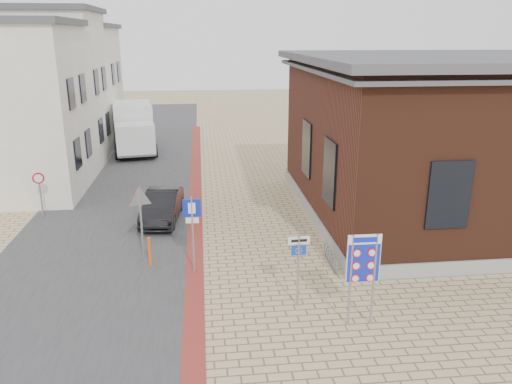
{
  "coord_description": "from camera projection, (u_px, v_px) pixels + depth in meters",
  "views": [
    {
      "loc": [
        -1.63,
        -13.05,
        7.56
      ],
      "look_at": [
        0.25,
        3.84,
        2.2
      ],
      "focal_mm": 35.0,
      "sensor_mm": 36.0,
      "label": 1
    }
  ],
  "objects": [
    {
      "name": "yield_sign",
      "position": [
        140.0,
        204.0,
        17.13
      ],
      "size": [
        0.9,
        0.34,
        2.62
      ],
      "rotation": [
        0.0,
        0.0,
        0.31
      ],
      "color": "gray",
      "rests_on": "ground"
    },
    {
      "name": "box_truck",
      "position": [
        134.0,
        128.0,
        33.27
      ],
      "size": [
        3.34,
        6.39,
        3.18
      ],
      "rotation": [
        0.0,
        0.0,
        0.16
      ],
      "color": "slate",
      "rests_on": "ground"
    },
    {
      "name": "townhouse_mid",
      "position": [
        40.0,
        88.0,
        29.34
      ],
      "size": [
        7.4,
        6.4,
        9.1
      ],
      "color": "silver",
      "rests_on": "ground"
    },
    {
      "name": "brick_building",
      "position": [
        450.0,
        135.0,
        21.35
      ],
      "size": [
        13.0,
        13.0,
        6.8
      ],
      "color": "gray",
      "rests_on": "ground"
    },
    {
      "name": "road_strip",
      "position": [
        134.0,
        173.0,
        28.45
      ],
      "size": [
        7.0,
        60.0,
        0.02
      ],
      "primitive_type": "cube",
      "color": "#38383A",
      "rests_on": "ground"
    },
    {
      "name": "bike_rack",
      "position": [
        331.0,
        258.0,
        17.1
      ],
      "size": [
        0.08,
        1.8,
        0.6
      ],
      "color": "slate",
      "rests_on": "ground"
    },
    {
      "name": "border_sign",
      "position": [
        363.0,
        261.0,
        13.09
      ],
      "size": [
        0.9,
        0.08,
        2.64
      ],
      "rotation": [
        0.0,
        0.0,
        -0.01
      ],
      "color": "gray",
      "rests_on": "ground"
    },
    {
      "name": "essen_sign",
      "position": [
        298.0,
        258.0,
        14.13
      ],
      "size": [
        0.63,
        0.07,
        2.32
      ],
      "rotation": [
        0.0,
        0.0,
        0.03
      ],
      "color": "gray",
      "rests_on": "ground"
    },
    {
      "name": "speed_sign",
      "position": [
        40.0,
        189.0,
        21.09
      ],
      "size": [
        0.48,
        0.14,
        2.06
      ],
      "rotation": [
        0.0,
        0.0,
        0.24
      ],
      "color": "gray",
      "rests_on": "ground"
    },
    {
      "name": "townhouse_near",
      "position": [
        3.0,
        109.0,
        23.77
      ],
      "size": [
        7.4,
        6.4,
        8.3
      ],
      "color": "silver",
      "rests_on": "ground"
    },
    {
      "name": "townhouse_far",
      "position": [
        66.0,
        85.0,
        35.15
      ],
      "size": [
        7.4,
        6.4,
        8.3
      ],
      "color": "silver",
      "rests_on": "ground"
    },
    {
      "name": "curb_strip",
      "position": [
        196.0,
        199.0,
        24.08
      ],
      "size": [
        0.6,
        40.0,
        0.02
      ],
      "primitive_type": "cube",
      "color": "maroon",
      "rests_on": "ground"
    },
    {
      "name": "parking_sign",
      "position": [
        192.0,
        221.0,
        16.11
      ],
      "size": [
        0.58,
        0.07,
        2.64
      ],
      "rotation": [
        0.0,
        0.0,
        -0.04
      ],
      "color": "gray",
      "rests_on": "ground"
    },
    {
      "name": "sedan",
      "position": [
        162.0,
        206.0,
        21.15
      ],
      "size": [
        1.73,
        4.0,
        1.28
      ],
      "primitive_type": "imported",
      "rotation": [
        0.0,
        0.0,
        -0.1
      ],
      "color": "black",
      "rests_on": "ground"
    },
    {
      "name": "bollard",
      "position": [
        150.0,
        252.0,
        16.94
      ],
      "size": [
        0.12,
        0.12,
        1.05
      ],
      "primitive_type": "cylinder",
      "rotation": [
        0.0,
        0.0,
        -0.28
      ],
      "color": "#FF560D",
      "rests_on": "ground"
    },
    {
      "name": "ground",
      "position": [
        262.0,
        301.0,
        14.81
      ],
      "size": [
        120.0,
        120.0,
        0.0
      ],
      "primitive_type": "plane",
      "color": "tan",
      "rests_on": "ground"
    }
  ]
}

